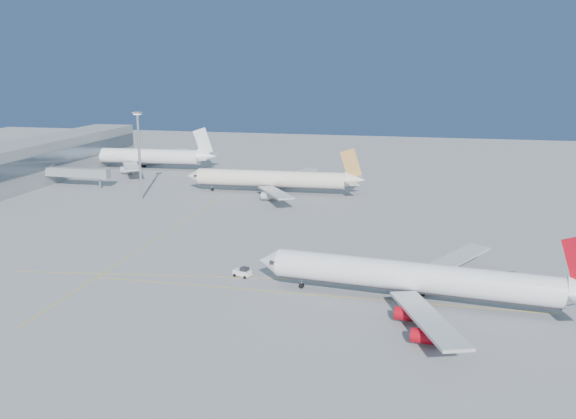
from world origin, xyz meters
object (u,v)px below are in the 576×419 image
at_px(airliner_third, 139,156).
at_px(pushback_tug, 243,272).
at_px(airliner_etihad, 274,179).
at_px(airliner_virgin, 420,278).
at_px(light_mast, 139,148).

xyz_separation_m(airliner_third, pushback_tug, (79.25, -119.12, -4.36)).
distance_m(airliner_etihad, pushback_tug, 85.02).
relative_size(airliner_virgin, light_mast, 2.27).
bearing_deg(pushback_tug, airliner_third, 141.54).
relative_size(airliner_virgin, pushback_tug, 15.63).
height_order(airliner_etihad, pushback_tug, airliner_etihad).
bearing_deg(pushback_tug, light_mast, 147.03).
bearing_deg(pushback_tug, airliner_virgin, 7.20).
distance_m(airliner_etihad, airliner_third, 74.35).
relative_size(airliner_virgin, airliner_etihad, 1.04).
distance_m(airliner_third, light_mast, 60.56).
bearing_deg(airliner_etihad, airliner_third, 149.31).
distance_m(airliner_etihad, light_mast, 45.00).
xyz_separation_m(airliner_third, light_mast, (25.95, -53.59, 11.09)).
bearing_deg(pushback_tug, airliner_etihad, 117.28).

